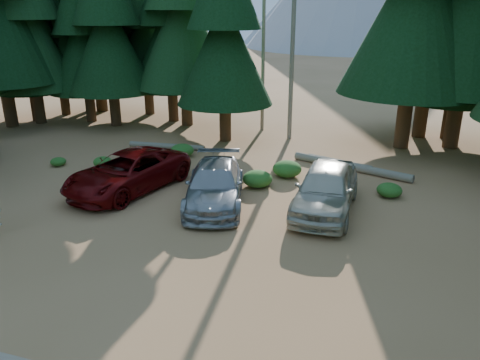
{
  "coord_description": "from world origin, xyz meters",
  "views": [
    {
      "loc": [
        5.87,
        -11.01,
        7.01
      ],
      "look_at": [
        1.2,
        3.87,
        1.25
      ],
      "focal_mm": 35.0,
      "sensor_mm": 36.0,
      "label": 1
    }
  ],
  "objects_px": {
    "silver_minivan_right": "(326,189)",
    "log_left": "(167,146)",
    "red_pickup": "(128,172)",
    "log_right": "(351,167)",
    "silver_minivan_center": "(215,185)",
    "log_mid": "(339,162)"
  },
  "relations": [
    {
      "from": "red_pickup",
      "to": "log_mid",
      "type": "relative_size",
      "value": 1.73
    },
    {
      "from": "log_mid",
      "to": "log_left",
      "type": "bearing_deg",
      "value": -160.26
    },
    {
      "from": "log_right",
      "to": "log_left",
      "type": "bearing_deg",
      "value": -164.8
    },
    {
      "from": "red_pickup",
      "to": "log_right",
      "type": "bearing_deg",
      "value": 45.91
    },
    {
      "from": "red_pickup",
      "to": "silver_minivan_center",
      "type": "relative_size",
      "value": 1.09
    },
    {
      "from": "red_pickup",
      "to": "silver_minivan_center",
      "type": "distance_m",
      "value": 3.85
    },
    {
      "from": "silver_minivan_right",
      "to": "silver_minivan_center",
      "type": "bearing_deg",
      "value": -171.27
    },
    {
      "from": "log_left",
      "to": "log_mid",
      "type": "bearing_deg",
      "value": -5.2
    },
    {
      "from": "log_right",
      "to": "silver_minivan_center",
      "type": "bearing_deg",
      "value": -110.96
    },
    {
      "from": "silver_minivan_right",
      "to": "red_pickup",
      "type": "bearing_deg",
      "value": -176.86
    },
    {
      "from": "red_pickup",
      "to": "log_right",
      "type": "relative_size",
      "value": 0.98
    },
    {
      "from": "red_pickup",
      "to": "silver_minivan_right",
      "type": "bearing_deg",
      "value": 16.46
    },
    {
      "from": "red_pickup",
      "to": "log_mid",
      "type": "bearing_deg",
      "value": 50.96
    },
    {
      "from": "log_left",
      "to": "log_right",
      "type": "relative_size",
      "value": 0.72
    },
    {
      "from": "silver_minivan_right",
      "to": "log_right",
      "type": "bearing_deg",
      "value": 84.91
    },
    {
      "from": "silver_minivan_right",
      "to": "log_right",
      "type": "xyz_separation_m",
      "value": [
        0.51,
        4.9,
        -0.68
      ]
    },
    {
      "from": "red_pickup",
      "to": "log_left",
      "type": "height_order",
      "value": "red_pickup"
    },
    {
      "from": "silver_minivan_right",
      "to": "log_left",
      "type": "bearing_deg",
      "value": 149.4
    },
    {
      "from": "red_pickup",
      "to": "silver_minivan_center",
      "type": "bearing_deg",
      "value": 10.47
    },
    {
      "from": "silver_minivan_center",
      "to": "silver_minivan_right",
      "type": "relative_size",
      "value": 1.01
    },
    {
      "from": "silver_minivan_center",
      "to": "silver_minivan_right",
      "type": "height_order",
      "value": "silver_minivan_right"
    },
    {
      "from": "log_left",
      "to": "log_right",
      "type": "distance_m",
      "value": 9.6
    }
  ]
}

